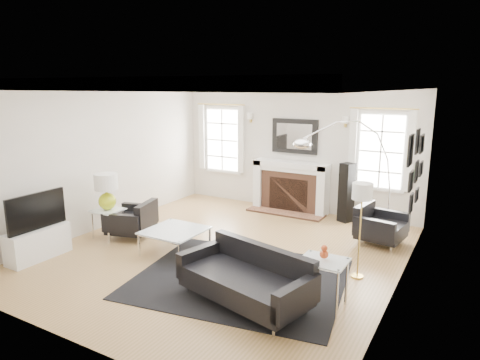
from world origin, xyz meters
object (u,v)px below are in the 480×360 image
Objects in this scene: armchair_right at (378,226)px; sofa at (248,279)px; gourd_lamp at (106,189)px; fireplace at (290,187)px; armchair_left at (134,221)px; coffee_table at (175,232)px; arc_floor_lamp at (347,174)px.

sofa is at bearing -108.34° from armchair_right.
gourd_lamp reaches higher than armchair_right.
fireplace is 3.92m from gourd_lamp.
armchair_left is 1.06× the size of armchair_right.
gourd_lamp reaches higher than armchair_left.
arc_floor_lamp is at bearing 43.22° from coffee_table.
fireplace is 1.87× the size of coffee_table.
sofa is at bearing -97.63° from arc_floor_lamp.
arc_floor_lamp is (3.37, 1.86, 0.89)m from armchair_left.
coffee_table is at bearing -101.97° from fireplace.
armchair_right reaches higher than coffee_table.
gourd_lamp is (-1.52, -0.01, 0.54)m from coffee_table.
gourd_lamp reaches higher than coffee_table.
armchair_left reaches higher than coffee_table.
fireplace is at bearing 105.89° from sofa.
sofa is 2.10× the size of coffee_table.
fireplace is 2.02m from arc_floor_lamp.
armchair_right is at bearing -26.85° from fireplace.
armchair_left is 1.17m from coffee_table.
sofa is 2.86× the size of gourd_lamp.
armchair_left is 4.39m from armchair_right.
armchair_right is (2.14, -1.09, -0.23)m from fireplace.
arc_floor_lamp reaches higher than gourd_lamp.
armchair_right is at bearing 26.23° from gourd_lamp.
sofa reaches higher than coffee_table.
armchair_right is at bearing 25.46° from armchair_left.
arc_floor_lamp is at bearing 82.37° from sofa.
armchair_right is (0.99, 2.98, -0.00)m from sofa.
armchair_right is at bearing 37.02° from coffee_table.
armchair_left is at bearing -154.54° from armchair_right.
armchair_left is (-1.82, -2.97, -0.23)m from fireplace.
sofa is at bearing -20.10° from armchair_left.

